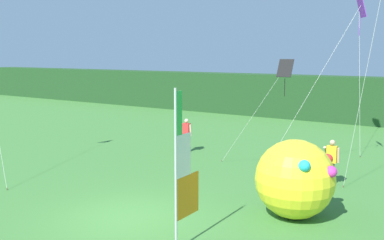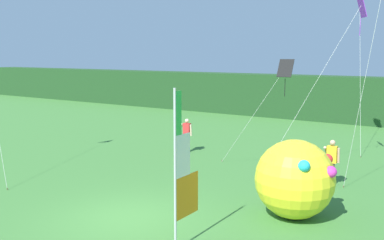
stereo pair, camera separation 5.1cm
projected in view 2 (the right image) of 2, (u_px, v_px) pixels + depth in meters
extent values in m
plane|color=#3D7533|center=(127.00, 218.00, 13.05)|extent=(120.00, 120.00, 0.00)
cube|color=#1E421E|center=(342.00, 99.00, 31.38)|extent=(80.00, 2.40, 3.21)
cylinder|color=#B7B7BC|center=(175.00, 171.00, 10.62)|extent=(0.06, 0.06, 3.99)
cube|color=orange|center=(187.00, 195.00, 11.15)|extent=(0.02, 0.97, 1.07)
cube|color=white|center=(183.00, 155.00, 10.84)|extent=(0.02, 0.60, 1.07)
cube|color=green|center=(178.00, 113.00, 10.53)|extent=(0.02, 0.23, 1.07)
cylinder|color=brown|center=(187.00, 143.00, 21.71)|extent=(0.22, 0.22, 0.89)
cube|color=red|center=(187.00, 129.00, 21.61)|extent=(0.36, 0.20, 0.54)
sphere|color=beige|center=(187.00, 121.00, 21.55)|extent=(0.20, 0.20, 0.20)
cylinder|color=beige|center=(184.00, 127.00, 21.78)|extent=(0.09, 0.48, 0.42)
cylinder|color=beige|center=(191.00, 130.00, 21.49)|extent=(0.09, 0.14, 0.56)
cylinder|color=brown|center=(331.00, 174.00, 16.14)|extent=(0.22, 0.22, 0.87)
cube|color=yellow|center=(332.00, 154.00, 16.03)|extent=(0.36, 0.20, 0.62)
sphere|color=tan|center=(333.00, 143.00, 15.97)|extent=(0.20, 0.20, 0.20)
cylinder|color=tan|center=(326.00, 151.00, 16.20)|extent=(0.09, 0.48, 0.42)
cylinder|color=tan|center=(339.00, 155.00, 15.92)|extent=(0.09, 0.14, 0.56)
sphere|color=yellow|center=(295.00, 179.00, 12.92)|extent=(2.33, 2.33, 2.33)
sphere|color=red|center=(327.00, 159.00, 13.08)|extent=(0.33, 0.33, 0.33)
sphere|color=#23B2C6|center=(304.00, 166.00, 11.86)|extent=(0.33, 0.33, 0.33)
sphere|color=#DB33A8|center=(331.00, 172.00, 12.15)|extent=(0.33, 0.33, 0.33)
cylinder|color=brown|center=(222.00, 161.00, 19.83)|extent=(0.03, 0.03, 0.08)
cylinder|color=silver|center=(251.00, 118.00, 18.50)|extent=(3.07, 0.47, 4.24)
cube|color=black|center=(285.00, 68.00, 17.16)|extent=(0.62, 0.51, 0.69)
cylinder|color=black|center=(285.00, 87.00, 17.27)|extent=(0.02, 0.02, 0.70)
cylinder|color=brown|center=(263.00, 172.00, 17.93)|extent=(0.03, 0.03, 0.08)
cylinder|color=silver|center=(312.00, 90.00, 17.80)|extent=(2.86, 2.78, 6.71)
cube|color=purple|center=(361.00, 5.00, 17.66)|extent=(0.61, 0.76, 0.96)
cylinder|color=purple|center=(360.00, 27.00, 17.78)|extent=(0.02, 0.02, 0.70)
cylinder|color=brown|center=(7.00, 189.00, 15.70)|extent=(0.03, 0.03, 0.08)
cylinder|color=brown|center=(343.00, 186.00, 15.98)|extent=(0.03, 0.03, 0.08)
cylinder|color=silver|center=(376.00, 25.00, 14.64)|extent=(1.59, 0.19, 11.42)
cylinder|color=brown|center=(361.00, 157.00, 20.60)|extent=(0.03, 0.03, 0.08)
cylinder|color=silver|center=(360.00, 66.00, 21.16)|extent=(1.03, 2.21, 8.43)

